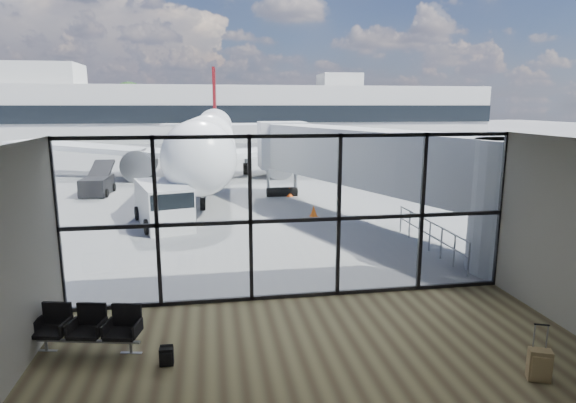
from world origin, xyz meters
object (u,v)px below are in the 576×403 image
object	(u,v)px
airliner	(211,138)
seating_row	(89,326)
belt_loader	(98,184)
backpack	(166,356)
service_van	(164,204)
suitcase	(540,365)

from	to	relation	value
airliner	seating_row	bearing A→B (deg)	-93.55
seating_row	airliner	xyz separation A→B (m)	(2.80, 27.56, 2.22)
belt_loader	airliner	bearing A→B (deg)	51.27
seating_row	backpack	distance (m)	1.96
seating_row	backpack	size ratio (longest dim) A/B	5.47
airliner	belt_loader	world-z (taller)	airliner
seating_row	airliner	distance (m)	27.79
seating_row	service_van	bearing A→B (deg)	99.10
seating_row	service_van	size ratio (longest dim) A/B	0.49
belt_loader	suitcase	bearing A→B (deg)	-58.80
seating_row	airliner	bearing A→B (deg)	96.50
seating_row	airliner	world-z (taller)	airliner
backpack	suitcase	size ratio (longest dim) A/B	0.37
suitcase	service_van	size ratio (longest dim) A/B	0.24
airliner	belt_loader	bearing A→B (deg)	-127.78
service_van	belt_loader	world-z (taller)	service_van
airliner	suitcase	bearing A→B (deg)	-76.52
suitcase	belt_loader	distance (m)	25.59
suitcase	service_van	xyz separation A→B (m)	(-8.18, 13.76, 0.61)
backpack	service_van	distance (m)	12.10
service_van	seating_row	bearing A→B (deg)	-108.78
seating_row	belt_loader	bearing A→B (deg)	113.77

